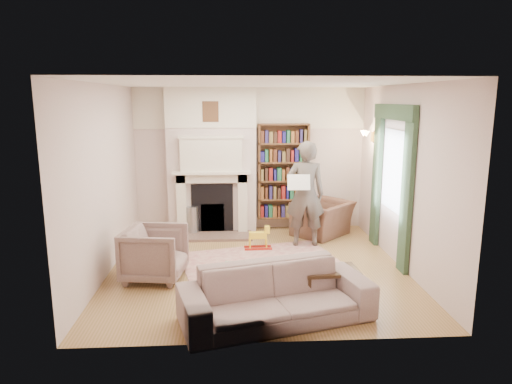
{
  "coord_description": "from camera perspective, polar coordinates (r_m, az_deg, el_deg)",
  "views": [
    {
      "loc": [
        -0.41,
        -6.74,
        2.58
      ],
      "look_at": [
        0.0,
        0.25,
        1.15
      ],
      "focal_mm": 32.0,
      "sensor_mm": 36.0,
      "label": 1
    }
  ],
  "objects": [
    {
      "name": "wall_right",
      "position": [
        7.34,
        17.95,
        1.73
      ],
      "size": [
        0.0,
        4.5,
        4.5
      ],
      "primitive_type": "plane",
      "rotation": [
        1.57,
        0.0,
        -1.57
      ],
      "color": "beige",
      "rests_on": "floor"
    },
    {
      "name": "armchair_reading",
      "position": [
        8.86,
        8.33,
        -3.3
      ],
      "size": [
        1.35,
        1.34,
        0.66
      ],
      "primitive_type": "imported",
      "rotation": [
        0.0,
        0.0,
        3.9
      ],
      "color": "#4B2B28",
      "rests_on": "floor"
    },
    {
      "name": "floor",
      "position": [
        7.22,
        0.12,
        -9.37
      ],
      "size": [
        4.5,
        4.5,
        0.0
      ],
      "primitive_type": "plane",
      "color": "olive",
      "rests_on": "ground"
    },
    {
      "name": "fireplace",
      "position": [
        8.87,
        -5.54,
        3.77
      ],
      "size": [
        1.7,
        0.58,
        2.8
      ],
      "color": "beige",
      "rests_on": "floor"
    },
    {
      "name": "comic_annuals",
      "position": [
        6.92,
        2.41,
        -10.18
      ],
      "size": [
        0.68,
        0.37,
        0.02
      ],
      "color": "red",
      "rests_on": "rug"
    },
    {
      "name": "pelmet",
      "position": [
        7.6,
        16.89,
        9.55
      ],
      "size": [
        0.09,
        1.7,
        0.24
      ],
      "primitive_type": "cube",
      "color": "#2E4730",
      "rests_on": "wall_right"
    },
    {
      "name": "game_box_lid",
      "position": [
        7.15,
        -3.78,
        -9.32
      ],
      "size": [
        0.29,
        0.21,
        0.05
      ],
      "primitive_type": "cube",
      "rotation": [
        0.0,
        0.0,
        -0.09
      ],
      "color": "#B61426",
      "rests_on": "rug"
    },
    {
      "name": "newspaper",
      "position": [
        7.8,
        5.37,
        1.22
      ],
      "size": [
        0.39,
        0.12,
        0.26
      ],
      "primitive_type": "cube",
      "rotation": [
        -0.35,
        0.0,
        -0.04
      ],
      "color": "white",
      "rests_on": "man_reading"
    },
    {
      "name": "coffee_table",
      "position": [
        6.07,
        9.25,
        -11.44
      ],
      "size": [
        0.72,
        0.49,
        0.45
      ],
      "primitive_type": null,
      "rotation": [
        0.0,
        0.0,
        0.06
      ],
      "color": "#342312",
      "rests_on": "floor"
    },
    {
      "name": "wall_front",
      "position": [
        4.66,
        1.82,
        -3.14
      ],
      "size": [
        4.5,
        0.0,
        4.5
      ],
      "primitive_type": "plane",
      "rotation": [
        -1.57,
        0.0,
        0.0
      ],
      "color": "beige",
      "rests_on": "floor"
    },
    {
      "name": "wall_sconce",
      "position": [
        8.62,
        13.19,
        6.72
      ],
      "size": [
        0.2,
        0.24,
        0.24
      ],
      "primitive_type": null,
      "color": "gold",
      "rests_on": "wall_right"
    },
    {
      "name": "window",
      "position": [
        7.7,
        16.8,
        2.61
      ],
      "size": [
        0.02,
        0.9,
        1.3
      ],
      "primitive_type": "cube",
      "color": "silver",
      "rests_on": "wall_right"
    },
    {
      "name": "wall_left",
      "position": [
        7.08,
        -18.37,
        1.36
      ],
      "size": [
        0.0,
        4.5,
        4.5
      ],
      "primitive_type": "plane",
      "rotation": [
        1.57,
        0.0,
        1.57
      ],
      "color": "beige",
      "rests_on": "floor"
    },
    {
      "name": "bookcase",
      "position": [
        9.03,
        3.42,
        2.58
      ],
      "size": [
        1.0,
        0.24,
        1.85
      ],
      "primitive_type": "cube",
      "color": "brown",
      "rests_on": "floor"
    },
    {
      "name": "ceiling",
      "position": [
        6.75,
        0.13,
        13.42
      ],
      "size": [
        4.5,
        4.5,
        0.0
      ],
      "primitive_type": "plane",
      "rotation": [
        3.14,
        0.0,
        0.0
      ],
      "color": "white",
      "rests_on": "wall_back"
    },
    {
      "name": "board_game",
      "position": [
        7.16,
        -2.78,
        -9.37
      ],
      "size": [
        0.51,
        0.51,
        0.03
      ],
      "primitive_type": "cube",
      "rotation": [
        0.0,
        0.0,
        -0.33
      ],
      "color": "#EBCD53",
      "rests_on": "rug"
    },
    {
      "name": "man_reading",
      "position": [
        8.06,
        6.18,
        -0.26
      ],
      "size": [
        0.7,
        0.47,
        1.88
      ],
      "primitive_type": "imported",
      "rotation": [
        0.0,
        0.0,
        3.11
      ],
      "color": "#524942",
      "rests_on": "floor"
    },
    {
      "name": "rug",
      "position": [
        7.31,
        0.94,
        -9.08
      ],
      "size": [
        2.84,
        2.42,
        0.01
      ],
      "primitive_type": "cube",
      "rotation": [
        0.0,
        0.0,
        0.24
      ],
      "color": "beige",
      "rests_on": "floor"
    },
    {
      "name": "curtain_left",
      "position": [
        7.08,
        18.34,
        -0.28
      ],
      "size": [
        0.07,
        0.32,
        2.4
      ],
      "primitive_type": "cube",
      "color": "#2E4730",
      "rests_on": "floor"
    },
    {
      "name": "rocking_horse",
      "position": [
        7.97,
        0.24,
        -5.75
      ],
      "size": [
        0.48,
        0.21,
        0.42
      ],
      "primitive_type": null,
      "rotation": [
        0.0,
        0.0,
        0.04
      ],
      "color": "yellow",
      "rests_on": "rug"
    },
    {
      "name": "curtain_right",
      "position": [
        8.37,
        14.85,
        1.68
      ],
      "size": [
        0.07,
        0.32,
        2.4
      ],
      "primitive_type": "cube",
      "color": "#2E4730",
      "rests_on": "floor"
    },
    {
      "name": "wall_back",
      "position": [
        9.07,
        -0.75,
        4.08
      ],
      "size": [
        4.5,
        0.0,
        4.5
      ],
      "primitive_type": "plane",
      "rotation": [
        1.57,
        0.0,
        0.0
      ],
      "color": "beige",
      "rests_on": "floor"
    },
    {
      "name": "armchair_left",
      "position": [
        6.82,
        -12.53,
        -7.5
      ],
      "size": [
        0.95,
        0.93,
        0.77
      ],
      "primitive_type": "imported",
      "rotation": [
        0.0,
        0.0,
        1.43
      ],
      "color": "gray",
      "rests_on": "floor"
    },
    {
      "name": "sofa",
      "position": [
        5.49,
        2.56,
        -12.67
      ],
      "size": [
        2.4,
        1.43,
        0.66
      ],
      "primitive_type": "imported",
      "rotation": [
        0.0,
        0.0,
        0.26
      ],
      "color": "#9D9481",
      "rests_on": "floor"
    },
    {
      "name": "paraffin_heater",
      "position": [
        8.92,
        -7.97,
        -3.53
      ],
      "size": [
        0.29,
        0.29,
        0.55
      ],
      "primitive_type": "cylinder",
      "rotation": [
        0.0,
        0.0,
        -0.21
      ],
      "color": "#95979C",
      "rests_on": "floor"
    }
  ]
}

